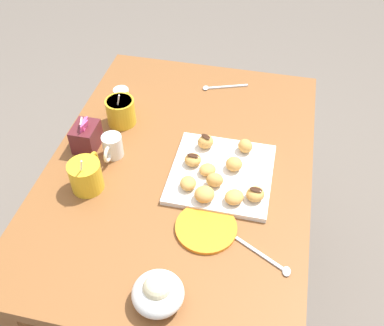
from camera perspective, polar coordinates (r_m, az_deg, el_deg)
The scene contains 25 objects.
ground_plane at distance 1.90m, azimuth -1.12°, elevation -15.82°, with size 8.00×8.00×0.00m, color #665B51.
dining_table at distance 1.40m, azimuth -1.46°, elevation -3.91°, with size 1.08×0.77×0.73m.
pastry_plate_square at distance 1.27m, azimuth 3.83°, elevation -1.39°, with size 0.29×0.29×0.02m, color silver.
coffee_mug_mustard_left at distance 1.24m, azimuth -13.63°, elevation -1.50°, with size 0.13×0.09×0.14m.
coffee_mug_mustard_right at distance 1.44m, azimuth -9.24°, elevation 6.78°, with size 0.13×0.09×0.13m.
cream_pitcher_white at distance 1.33m, azimuth -10.33°, elevation 2.25°, with size 0.10×0.06×0.07m.
sugar_caddy at distance 1.37m, azimuth -13.60°, elevation 3.39°, with size 0.09×0.07×0.11m.
ice_cream_bowl at distance 1.01m, azimuth -4.46°, elevation -16.42°, with size 0.12×0.12×0.09m.
chocolate_sauce_pitcher at distance 1.53m, azimuth -9.17°, elevation 8.65°, with size 0.09×0.05×0.06m.
saucer_orange_left at distance 1.15m, azimuth 1.85°, elevation -8.39°, with size 0.16×0.16×0.01m, color orange.
loose_spoon_near_saucer at distance 1.60m, azimuth 3.65°, elevation 9.82°, with size 0.07×0.15×0.01m.
loose_spoon_by_plate at distance 1.11m, azimuth 10.06°, elevation -12.33°, with size 0.09×0.14×0.01m.
beignet_0 at distance 1.18m, azimuth 5.51°, elevation -4.43°, with size 0.05×0.05×0.03m, color #D19347.
beignet_1 at distance 1.25m, azimuth 2.03°, elevation -0.88°, with size 0.04×0.05×0.03m, color #D19347.
beignet_2 at distance 1.27m, azimuth 0.11°, elevation 0.42°, with size 0.05×0.05×0.03m, color #D19347.
chocolate_drizzle_2 at distance 1.26m, azimuth 0.11°, elevation 0.99°, with size 0.03×0.02×0.01m, color #381E11.
beignet_3 at distance 1.32m, azimuth 6.94°, elevation 2.21°, with size 0.04×0.04×0.04m, color #D19347.
beignet_4 at distance 1.32m, azimuth 1.78°, elevation 2.78°, with size 0.04×0.05×0.04m, color #D19347.
chocolate_drizzle_4 at distance 1.31m, azimuth 1.80°, elevation 3.47°, with size 0.03×0.02×0.01m, color #381E11.
beignet_5 at distance 1.18m, azimuth 1.63°, elevation -4.09°, with size 0.05×0.06×0.04m, color #D19347.
beignet_6 at distance 1.26m, azimuth 5.51°, elevation -0.01°, with size 0.05×0.05×0.04m, color #D19347.
beignet_7 at distance 1.19m, azimuth 8.23°, elevation -4.03°, with size 0.05×0.05×0.03m, color #D19347.
chocolate_drizzle_7 at distance 1.18m, azimuth 8.32°, elevation -3.44°, with size 0.03×0.02×0.01m, color #381E11.
beignet_8 at distance 1.21m, azimuth 2.98°, elevation -2.22°, with size 0.04×0.05×0.04m, color #D19347.
beignet_9 at distance 1.21m, azimuth -0.51°, elevation -2.65°, with size 0.05×0.04×0.03m, color #D19347.
Camera 1 is at (-0.89, -0.23, 1.66)m, focal length 41.00 mm.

